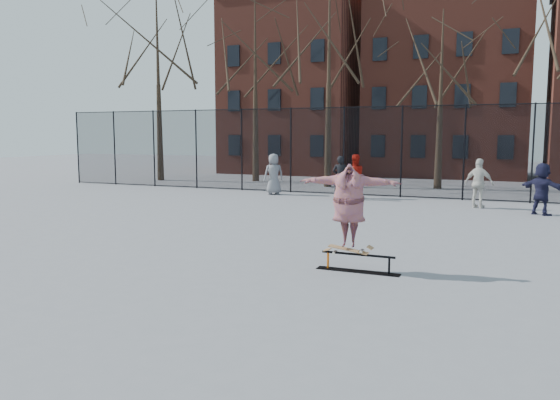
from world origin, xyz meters
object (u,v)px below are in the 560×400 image
at_px(bystander_grey, 274,174).
at_px(bystander_white, 479,183).
at_px(bystander_black, 340,177).
at_px(skate_rail, 358,264).
at_px(bystander_red, 354,176).
at_px(skateboard, 348,250).
at_px(skater, 349,206).
at_px(bystander_navy, 542,189).

bearing_deg(bystander_grey, bystander_white, 132.95).
bearing_deg(bystander_black, skate_rail, 103.27).
distance_m(bystander_red, bystander_white, 5.34).
distance_m(skateboard, bystander_red, 12.89).
xyz_separation_m(bystander_grey, bystander_white, (8.95, -1.23, -0.01)).
xyz_separation_m(skate_rail, skater, (-0.20, -0.00, 1.17)).
relative_size(skater, bystander_red, 1.09).
height_order(skater, bystander_red, skater).
bearing_deg(bystander_navy, bystander_black, 21.45).
xyz_separation_m(skater, bystander_white, (1.86, 11.10, -0.39)).
xyz_separation_m(skateboard, bystander_grey, (-7.10, 12.33, 0.51)).
xyz_separation_m(skateboard, skater, (0.00, -0.00, 0.89)).
xyz_separation_m(bystander_black, bystander_navy, (7.69, -1.71, -0.03)).
distance_m(skateboard, bystander_navy, 10.84).
relative_size(bystander_black, bystander_navy, 1.03).
bearing_deg(bystander_red, skater, 74.49).
bearing_deg(bystander_navy, skate_rail, 103.63).
distance_m(bystander_black, bystander_navy, 7.88).
relative_size(bystander_black, bystander_white, 0.99).
xyz_separation_m(skate_rail, bystander_white, (1.65, 11.10, 0.78)).
bearing_deg(skate_rail, bystander_white, 81.52).
xyz_separation_m(skateboard, bystander_red, (-3.31, 12.45, 0.52)).
bearing_deg(bystander_navy, skateboard, 102.63).
bearing_deg(skateboard, bystander_navy, 68.65).
distance_m(bystander_black, bystander_red, 0.79).
distance_m(bystander_white, bystander_navy, 2.32).
bearing_deg(bystander_white, bystander_grey, 12.04).
xyz_separation_m(skater, bystander_black, (-3.75, 11.79, -0.39)).
bearing_deg(bystander_red, bystander_grey, -28.63).
bearing_deg(bystander_white, skater, 100.40).
bearing_deg(bystander_navy, skater, 102.63).
bearing_deg(skate_rail, skater, -180.00).
height_order(bystander_red, bystander_white, bystander_red).
distance_m(bystander_grey, bystander_navy, 11.27).
height_order(skateboard, bystander_grey, bystander_grey).
xyz_separation_m(bystander_black, bystander_red, (0.44, 0.66, 0.02)).
xyz_separation_m(skate_rail, bystander_navy, (3.74, 10.08, 0.75)).
relative_size(skater, bystander_black, 1.11).
bearing_deg(skate_rail, bystander_black, 108.53).
relative_size(skate_rail, skater, 0.83).
bearing_deg(skater, bystander_black, 99.51).
bearing_deg(bystander_white, skate_rail, 101.42).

